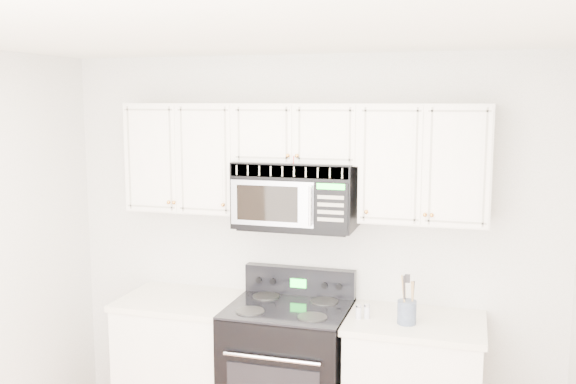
% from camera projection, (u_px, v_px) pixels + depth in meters
% --- Properties ---
extents(room, '(3.51, 3.51, 2.61)m').
position_uv_depth(room, '(206.00, 325.00, 2.84)').
color(room, '#A3674B').
rests_on(room, ground).
extents(base_cabinet_left, '(0.86, 0.65, 0.92)m').
position_uv_depth(base_cabinet_left, '(186.00, 365.00, 4.56)').
color(base_cabinet_left, white).
rests_on(base_cabinet_left, ground).
extents(range, '(0.79, 0.72, 1.13)m').
position_uv_depth(range, '(288.00, 371.00, 4.31)').
color(range, black).
rests_on(range, ground).
extents(upper_cabinets, '(2.44, 0.37, 0.75)m').
position_uv_depth(upper_cabinets, '(300.00, 154.00, 4.26)').
color(upper_cabinets, white).
rests_on(upper_cabinets, ground).
extents(microwave, '(0.80, 0.45, 0.44)m').
position_uv_depth(microwave, '(296.00, 194.00, 4.26)').
color(microwave, black).
rests_on(microwave, ground).
extents(utensil_crock, '(0.12, 0.12, 0.31)m').
position_uv_depth(utensil_crock, '(407.00, 311.00, 3.95)').
color(utensil_crock, slate).
rests_on(utensil_crock, base_cabinet_right).
extents(shaker_salt, '(0.04, 0.04, 0.09)m').
position_uv_depth(shaker_salt, '(359.00, 312.00, 4.05)').
color(shaker_salt, '#B8B7CB').
rests_on(shaker_salt, base_cabinet_right).
extents(shaker_pepper, '(0.04, 0.04, 0.09)m').
position_uv_depth(shaker_pepper, '(367.00, 311.00, 4.06)').
color(shaker_pepper, '#B8B7CB').
rests_on(shaker_pepper, base_cabinet_right).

